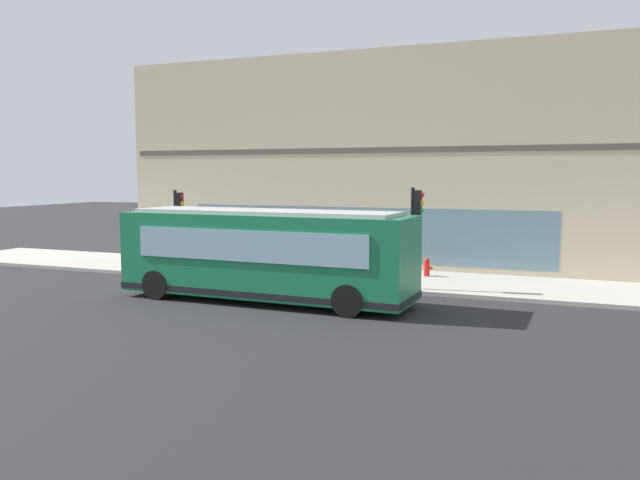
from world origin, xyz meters
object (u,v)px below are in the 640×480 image
at_px(traffic_light_down_block, 178,215).
at_px(newspaper_vending_box, 318,260).
at_px(fire_hydrant, 427,267).
at_px(pedestrian_walking_along_curb, 279,250).
at_px(traffic_light_near_corner, 416,218).
at_px(city_bus_nearside, 265,255).
at_px(pedestrian_near_building_entrance, 255,252).

distance_m(traffic_light_down_block, newspaper_vending_box, 6.14).
bearing_deg(fire_hydrant, pedestrian_walking_along_curb, 102.97).
height_order(traffic_light_near_corner, newspaper_vending_box, traffic_light_near_corner).
bearing_deg(traffic_light_near_corner, city_bus_nearside, 128.18).
relative_size(traffic_light_down_block, pedestrian_walking_along_curb, 2.08).
distance_m(city_bus_nearside, pedestrian_near_building_entrance, 4.60).
bearing_deg(fire_hydrant, traffic_light_near_corner, -175.52).
bearing_deg(traffic_light_near_corner, pedestrian_near_building_entrance, 85.72).
xyz_separation_m(fire_hydrant, newspaper_vending_box, (-0.24, 4.66, 0.09)).
xyz_separation_m(city_bus_nearside, pedestrian_walking_along_curb, (5.04, 1.87, -0.45)).
relative_size(fire_hydrant, pedestrian_near_building_entrance, 0.44).
bearing_deg(pedestrian_near_building_entrance, pedestrian_walking_along_curb, -25.61).
relative_size(city_bus_nearside, fire_hydrant, 13.66).
bearing_deg(traffic_light_down_block, city_bus_nearside, -121.09).
bearing_deg(city_bus_nearside, fire_hydrant, -32.38).
xyz_separation_m(pedestrian_near_building_entrance, newspaper_vending_box, (2.28, -1.83, -0.52)).
relative_size(traffic_light_near_corner, newspaper_vending_box, 4.04).
height_order(pedestrian_near_building_entrance, newspaper_vending_box, pedestrian_near_building_entrance).
height_order(city_bus_nearside, newspaper_vending_box, city_bus_nearside).
bearing_deg(fire_hydrant, traffic_light_down_block, 106.63).
bearing_deg(pedestrian_walking_along_curb, traffic_light_near_corner, -105.05).
distance_m(city_bus_nearside, newspaper_vending_box, 6.27).
xyz_separation_m(traffic_light_near_corner, traffic_light_down_block, (0.09, 10.06, -0.13)).
bearing_deg(traffic_light_near_corner, newspaper_vending_box, 60.38).
bearing_deg(pedestrian_near_building_entrance, traffic_light_near_corner, -94.28).
height_order(traffic_light_down_block, pedestrian_walking_along_curb, traffic_light_down_block).
xyz_separation_m(traffic_light_down_block, fire_hydrant, (2.94, -9.83, -2.04)).
height_order(traffic_light_down_block, newspaper_vending_box, traffic_light_down_block).
bearing_deg(city_bus_nearside, newspaper_vending_box, 5.52).
relative_size(traffic_light_near_corner, fire_hydrant, 4.91).
height_order(city_bus_nearside, pedestrian_near_building_entrance, city_bus_nearside).
bearing_deg(traffic_light_down_block, pedestrian_near_building_entrance, -82.97).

